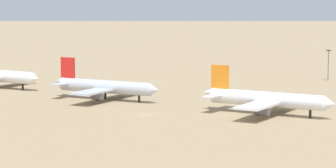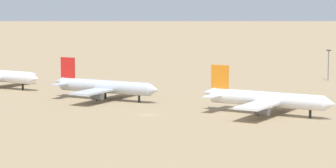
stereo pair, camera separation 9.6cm
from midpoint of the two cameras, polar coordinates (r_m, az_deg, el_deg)
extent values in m
plane|color=#9E8460|center=(221.25, -1.57, -2.33)|extent=(4000.00, 4000.00, 0.00)
cone|color=white|center=(278.26, -9.97, 0.41)|extent=(3.51, 4.37, 4.25)
cylinder|color=slate|center=(296.08, -11.44, 0.32)|extent=(4.11, 2.61, 2.46)
cylinder|color=black|center=(282.49, -10.86, -0.22)|extent=(0.78, 0.78, 2.46)
cylinder|color=silver|center=(252.35, -4.74, -0.19)|extent=(34.63, 7.09, 4.30)
cone|color=silver|center=(242.75, -1.03, -0.45)|extent=(3.55, 4.33, 4.08)
cone|color=silver|center=(262.86, -8.17, 0.18)|extent=(4.58, 3.99, 3.65)
cube|color=red|center=(260.19, -7.54, 1.23)|extent=(5.61, 0.99, 6.99)
cube|color=silver|center=(264.22, -6.98, 0.19)|extent=(4.02, 7.57, 0.39)
cube|color=silver|center=(257.29, -8.08, -0.01)|extent=(4.02, 7.57, 0.39)
cube|color=silver|center=(251.85, -4.53, -0.35)|extent=(10.09, 34.88, 0.60)
cylinder|color=slate|center=(258.24, -3.36, -0.50)|extent=(4.05, 2.67, 2.36)
cylinder|color=slate|center=(244.77, -5.34, -0.92)|extent=(4.05, 2.67, 2.36)
cylinder|color=black|center=(245.96, -2.18, -1.14)|extent=(0.75, 0.75, 2.36)
cylinder|color=black|center=(255.79, -4.72, -0.85)|extent=(0.75, 0.75, 2.36)
cylinder|color=black|center=(251.51, -5.36, -0.99)|extent=(0.75, 0.75, 2.36)
cylinder|color=white|center=(222.57, 7.46, -1.14)|extent=(35.13, 5.85, 4.37)
cone|color=white|center=(215.94, 12.11, -1.47)|extent=(3.45, 4.29, 4.15)
cone|color=white|center=(230.49, 3.11, -0.66)|extent=(4.53, 3.90, 3.72)
cube|color=orange|center=(228.22, 3.95, 0.55)|extent=(5.70, 0.79, 7.10)
cube|color=white|center=(232.74, 4.42, -0.65)|extent=(3.81, 7.57, 0.39)
cube|color=white|center=(224.98, 3.44, -0.90)|extent=(3.81, 7.57, 0.39)
cube|color=white|center=(222.24, 7.72, -1.33)|extent=(8.91, 35.26, 0.61)
cylinder|color=slate|center=(229.56, 8.76, -1.47)|extent=(4.03, 2.57, 2.40)
cylinder|color=slate|center=(214.57, 7.13, -2.02)|extent=(4.03, 2.57, 2.40)
cylinder|color=black|center=(218.28, 10.66, -2.25)|extent=(0.77, 0.77, 2.40)
cylinder|color=black|center=(226.07, 7.33, -1.88)|extent=(0.77, 0.77, 2.40)
cylinder|color=black|center=(221.31, 6.79, -2.06)|extent=(0.77, 0.77, 2.40)
cylinder|color=#59595E|center=(315.48, 11.98, 1.35)|extent=(0.36, 0.36, 12.09)
cube|color=#333333|center=(314.97, 12.01, 2.49)|extent=(1.80, 0.50, 0.50)
camera|label=1|loc=(0.05, -89.99, 0.00)|focal=80.99mm
camera|label=2|loc=(0.05, 90.01, 0.00)|focal=80.99mm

